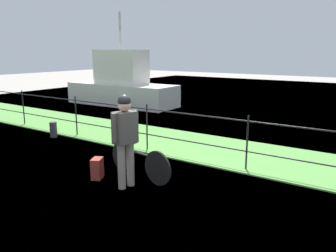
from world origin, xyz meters
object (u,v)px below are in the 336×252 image
at_px(terrier_dog, 127,124).
at_px(cyclist_person, 125,133).
at_px(backpack_on_paving, 97,168).
at_px(mooring_bollard, 53,130).
at_px(wooden_crate, 126,135).
at_px(bicycle_main, 139,161).
at_px(moored_boat_near, 122,85).

relative_size(terrier_dog, cyclist_person, 0.19).
relative_size(backpack_on_paving, mooring_bollard, 0.92).
distance_m(wooden_crate, terrier_dog, 0.22).
bearing_deg(bicycle_main, moored_boat_near, 134.01).
xyz_separation_m(terrier_dog, mooring_bollard, (-3.68, 1.03, -0.79)).
xyz_separation_m(bicycle_main, moored_boat_near, (-6.43, 6.66, 0.54)).
height_order(cyclist_person, moored_boat_near, moored_boat_near).
bearing_deg(wooden_crate, bicycle_main, -9.71).
relative_size(wooden_crate, backpack_on_paving, 0.99).
height_order(wooden_crate, backpack_on_paving, wooden_crate).
bearing_deg(backpack_on_paving, moored_boat_near, -168.42).
bearing_deg(wooden_crate, mooring_bollard, 164.34).
distance_m(bicycle_main, cyclist_person, 0.82).
bearing_deg(mooring_bollard, terrier_dog, -15.62).
bearing_deg(cyclist_person, moored_boat_near, 132.45).
xyz_separation_m(cyclist_person, moored_boat_near, (-6.52, 7.13, -0.12)).
bearing_deg(backpack_on_paving, terrier_dog, 122.12).
relative_size(cyclist_person, moored_boat_near, 0.32).
relative_size(backpack_on_paving, moored_boat_near, 0.08).
height_order(bicycle_main, terrier_dog, terrier_dog).
bearing_deg(bicycle_main, wooden_crate, 170.29).
xyz_separation_m(terrier_dog, cyclist_person, (0.42, -0.53, -0.01)).
xyz_separation_m(bicycle_main, wooden_crate, (-0.35, 0.06, 0.45)).
bearing_deg(terrier_dog, cyclist_person, -51.49).
distance_m(bicycle_main, terrier_dog, 0.75).
bearing_deg(mooring_bollard, backpack_on_paving, -24.89).
relative_size(bicycle_main, mooring_bollard, 3.72).
distance_m(backpack_on_paving, mooring_bollard, 3.71).
xyz_separation_m(wooden_crate, moored_boat_near, (-6.07, 6.59, 0.09)).
bearing_deg(mooring_bollard, cyclist_person, -20.79).
height_order(mooring_bollard, moored_boat_near, moored_boat_near).
bearing_deg(cyclist_person, bicycle_main, 100.82).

